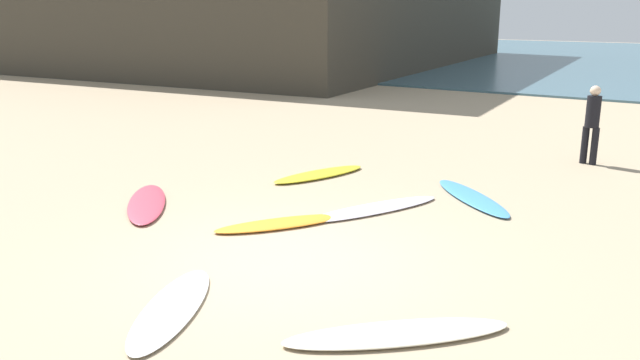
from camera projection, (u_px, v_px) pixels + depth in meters
name	position (u px, v px, depth m)	size (l,w,h in m)	color
ground_plane	(286.00, 261.00, 8.24)	(120.00, 120.00, 0.00)	tan
surfboard_0	(147.00, 203.00, 10.53)	(0.59, 2.26, 0.08)	#D6465A
surfboard_1	(397.00, 334.00, 6.32)	(0.52, 2.30, 0.08)	#EFE4C7
surfboard_2	(472.00, 197.00, 10.87)	(0.52, 2.32, 0.07)	#4591D5
surfboard_3	(319.00, 174.00, 12.35)	(0.55, 2.09, 0.09)	yellow
surfboard_4	(172.00, 308.00, 6.88)	(0.58, 2.05, 0.06)	white
surfboard_5	(280.00, 223.00, 9.55)	(0.49, 1.98, 0.08)	orange
surfboard_6	(374.00, 209.00, 10.26)	(0.51, 2.52, 0.07)	white
beachgoer_near	(592.00, 121.00, 13.12)	(0.34, 0.33, 1.62)	black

